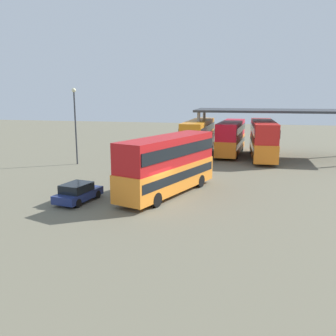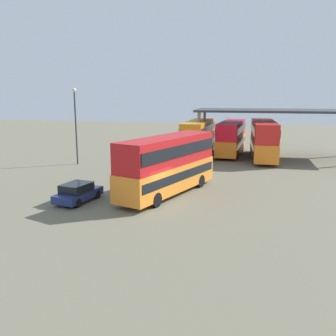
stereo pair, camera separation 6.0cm
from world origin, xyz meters
name	(u,v)px [view 2 (the right image)]	position (x,y,z in m)	size (l,w,h in m)	color
ground_plane	(155,205)	(0.00, 0.00, 0.00)	(140.00, 140.00, 0.00)	#6A6652
double_decker_main	(168,163)	(0.20, 2.99, 2.38)	(5.72, 10.47, 4.35)	orange
parked_hatchback	(78,192)	(-5.48, -0.40, 0.67)	(2.33, 3.99, 1.35)	navy
double_decker_near_canopy	(199,137)	(0.01, 20.21, 2.35)	(2.75, 11.24, 4.29)	silver
double_decker_mid_row	(231,136)	(3.74, 22.64, 2.24)	(3.15, 10.59, 4.08)	orange
double_decker_far_right	(263,138)	(7.52, 20.34, 2.38)	(2.98, 11.24, 4.34)	orange
depot_canopy	(278,113)	(9.01, 21.74, 5.24)	(18.93, 7.21, 5.59)	#33353A
lamppost_tall	(75,117)	(-11.91, 12.53, 5.01)	(0.44, 0.44, 7.99)	#33353A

